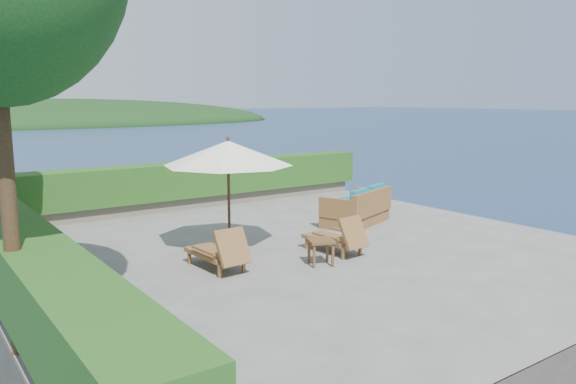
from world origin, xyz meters
TOP-DOWN VIEW (x-y plane):
  - ground at (0.00, 0.00)m, footprint 12.00×12.00m
  - foundation at (0.00, 0.00)m, footprint 12.00×12.00m
  - ocean at (0.00, 0.00)m, footprint 600.00×600.00m
  - offshore_island at (25.00, 140.00)m, footprint 126.00×57.60m
  - planter_wall_far at (0.00, 5.60)m, footprint 12.00×0.60m
  - planter_wall_left at (-5.60, 0.00)m, footprint 0.60×12.00m
  - hedge_far at (0.00, 5.60)m, footprint 12.40×0.90m
  - hedge_left at (-5.60, 0.00)m, footprint 0.90×12.40m
  - patio_umbrella at (-1.27, 0.75)m, footprint 3.09×3.09m
  - lounge_left at (-2.13, -0.38)m, footprint 0.73×1.53m
  - lounge_right at (0.43, -0.79)m, footprint 0.73×1.50m
  - side_table at (-0.37, -1.24)m, footprint 0.63×0.63m
  - wicker_loveseat at (2.67, 1.02)m, footprint 2.26×1.67m

SIDE VIEW (x-z plane):
  - offshore_island at x=25.00m, z-range -9.30..3.30m
  - ocean at x=0.00m, z-range -3.00..-3.00m
  - foundation at x=0.00m, z-range -3.05..-0.05m
  - ground at x=0.00m, z-range 0.00..0.00m
  - planter_wall_far at x=0.00m, z-range 0.00..0.36m
  - planter_wall_left at x=-5.60m, z-range 0.00..0.36m
  - lounge_right at x=0.43m, z-range -0.07..0.77m
  - lounge_left at x=-2.13m, z-range -0.07..0.79m
  - wicker_loveseat at x=2.67m, z-range -0.11..0.89m
  - side_table at x=-0.37m, z-range 0.16..0.67m
  - hedge_far at x=0.00m, z-range 0.35..1.35m
  - hedge_left at x=-5.60m, z-range 0.35..1.35m
  - patio_umbrella at x=-1.27m, z-range 0.84..3.28m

